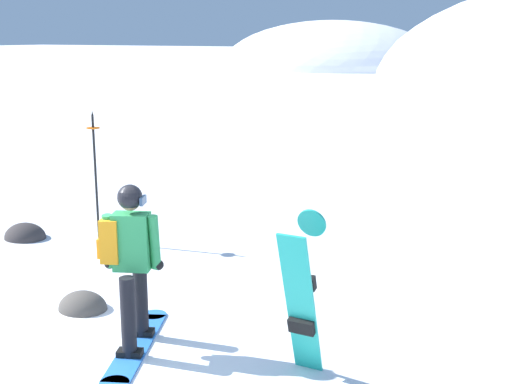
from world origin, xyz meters
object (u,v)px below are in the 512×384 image
(snowboarder_main, at_px, (130,262))
(spare_snowboard, at_px, (302,296))
(rock_small, at_px, (83,309))
(rock_mid, at_px, (25,238))
(piste_marker_near, at_px, (95,169))

(snowboarder_main, relative_size, spare_snowboard, 1.08)
(spare_snowboard, bearing_deg, snowboarder_main, -172.14)
(snowboarder_main, xyz_separation_m, spare_snowboard, (1.78, 0.25, -0.11))
(snowboarder_main, height_order, rock_small, snowboarder_main)
(rock_small, bearing_deg, spare_snowboard, -5.23)
(rock_small, bearing_deg, rock_mid, 147.54)
(piste_marker_near, relative_size, rock_mid, 2.96)
(snowboarder_main, relative_size, rock_mid, 2.50)
(snowboarder_main, xyz_separation_m, rock_small, (-1.14, 0.51, -0.92))
(rock_mid, bearing_deg, rock_small, -32.46)
(spare_snowboard, relative_size, rock_small, 2.65)
(snowboarder_main, relative_size, rock_small, 2.86)
(spare_snowboard, bearing_deg, rock_small, 174.77)
(spare_snowboard, distance_m, rock_mid, 6.08)
(snowboarder_main, distance_m, rock_small, 1.55)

